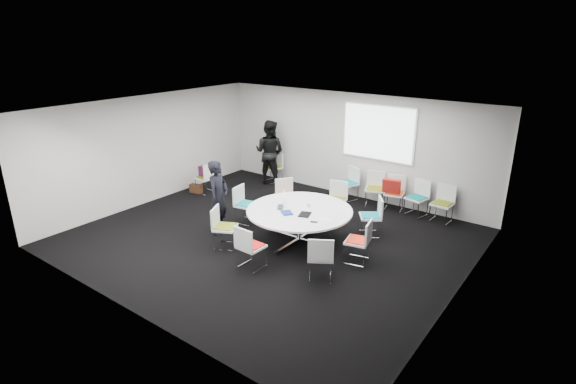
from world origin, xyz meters
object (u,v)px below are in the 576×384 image
Objects in this scene: person_main at (218,197)px; chair_ring_a at (358,249)px; chair_back_e at (442,211)px; laptop at (282,207)px; chair_ring_h at (320,265)px; person_back at (270,152)px; chair_ring_b at (370,223)px; chair_ring_d at (287,204)px; chair_back_a at (348,190)px; brown_bag at (196,189)px; chair_back_c at (394,200)px; chair_back_d at (416,205)px; conference_table at (299,218)px; maroon_bag at (205,172)px; chair_ring_e at (246,211)px; chair_back_b at (374,195)px; chair_spare_left at (206,184)px; chair_ring_g at (251,255)px; chair_ring_c at (336,207)px; chair_person_back at (273,173)px; cup at (308,205)px; chair_ring_f at (225,235)px.

chair_ring_a is at bearing -93.52° from person_main.
chair_back_e is 3.92m from laptop.
chair_ring_h is at bearing -111.76° from person_main.
laptop is (2.64, -2.87, -0.21)m from person_back.
person_back is (-4.10, 1.55, 0.67)m from chair_ring_b.
chair_ring_d and chair_ring_h have the same top height.
chair_back_a reaches higher than laptop.
chair_back_a is 2.44× the size of brown_bag.
chair_back_c and chair_back_d have the same top height.
chair_ring_d reaches higher than brown_bag.
maroon_bag is at bearing 165.98° from conference_table.
chair_ring_e is 1.00× the size of chair_back_b.
person_main is (2.18, -1.67, 0.56)m from chair_spare_left.
chair_ring_g is 4.41m from chair_back_a.
chair_ring_d is at bearing 1.82° from maroon_bag.
conference_table is 5.63× the size of maroon_bag.
chair_ring_g is 4.67m from brown_bag.
chair_back_b is (0.77, 0.01, 0.00)m from chair_back_a.
chair_ring_g is at bearing 35.46° from chair_ring_e.
chair_spare_left is at bearing -4.33° from chair_ring_c.
laptop is 3.93m from brown_bag.
chair_ring_b is at bearing 2.48° from maroon_bag.
maroon_bag is at bearing -119.59° from chair_ring_e.
chair_spare_left is 3.71m from laptop.
conference_table is at bearing 156.03° from chair_person_back.
chair_ring_g is 5.29m from chair_person_back.
person_main is (-2.91, 0.37, 0.56)m from chair_ring_h.
chair_back_e is at bearing 52.20° from cup.
chair_back_d is at bearing -47.77° from chair_ring_b.
chair_back_d is 0.52× the size of person_main.
chair_back_c is at bearing 130.15° from chair_ring_e.
chair_spare_left is at bearing -53.86° from chair_ring_d.
person_back reaches higher than chair_ring_a.
person_main reaches higher than laptop.
chair_ring_f is 4.81m from chair_back_d.
person_main is (-0.09, -0.79, 0.56)m from chair_ring_e.
laptop is at bearing 118.82° from chair_ring_f.
chair_back_c is at bearing 166.75° from chair_ring_d.
person_back reaches higher than chair_back_a.
chair_ring_g is 1.90m from person_main.
chair_spare_left is (-5.36, -1.93, 0.00)m from chair_back_d.
laptop is at bearing 78.82° from chair_ring_a.
chair_ring_b and chair_back_e have the same top height.
chair_back_c is 1.22m from chair_back_e.
chair_ring_e is 4.18m from chair_back_d.
chair_ring_a and chair_back_e have the same top height.
chair_ring_c is 1.46m from cup.
chair_back_a is 0.77m from chair_back_b.
maroon_bag is (-4.24, -1.93, 0.34)m from chair_back_b.
person_main is at bearing -153.07° from chair_ring_f.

